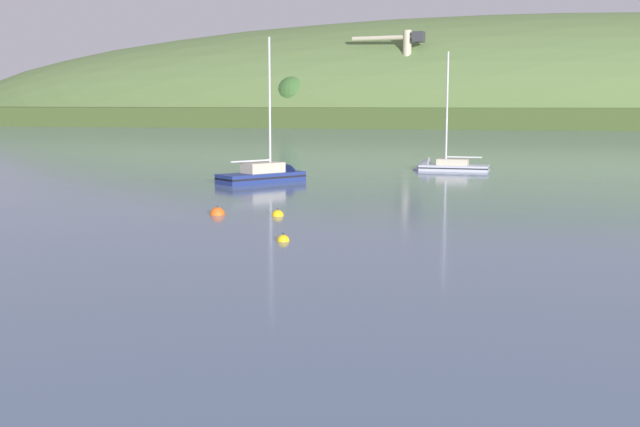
# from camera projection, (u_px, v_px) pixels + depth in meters

# --- Properties ---
(far_shoreline_hill) EXTENTS (441.18, 124.48, 56.38)m
(far_shoreline_hill) POSITION_uv_depth(u_px,v_px,m) (537.00, 122.00, 207.70)
(far_shoreline_hill) COLOR #3C4E24
(far_shoreline_hill) RESTS_ON ground
(dockside_crane) EXTENTS (17.29, 6.20, 21.81)m
(dockside_crane) POSITION_uv_depth(u_px,v_px,m) (405.00, 78.00, 181.30)
(dockside_crane) COLOR #4C4C51
(dockside_crane) RESTS_ON ground
(sailboat_midwater_white) EXTENTS (6.16, 2.64, 10.17)m
(sailboat_midwater_white) POSITION_uv_depth(u_px,v_px,m) (443.00, 168.00, 61.82)
(sailboat_midwater_white) COLOR #ADB2BC
(sailboat_midwater_white) RESTS_ON ground
(sailboat_far_left) EXTENTS (5.96, 6.53, 10.56)m
(sailboat_far_left) POSITION_uv_depth(u_px,v_px,m) (271.00, 178.00, 53.23)
(sailboat_far_left) COLOR navy
(sailboat_far_left) RESTS_ON ground
(mooring_buoy_foreground) EXTENTS (0.74, 0.74, 0.82)m
(mooring_buoy_foreground) POSITION_uv_depth(u_px,v_px,m) (217.00, 215.00, 37.39)
(mooring_buoy_foreground) COLOR #EA5B19
(mooring_buoy_foreground) RESTS_ON ground
(mooring_buoy_midchannel) EXTENTS (0.58, 0.58, 0.66)m
(mooring_buoy_midchannel) POSITION_uv_depth(u_px,v_px,m) (278.00, 216.00, 37.03)
(mooring_buoy_midchannel) COLOR yellow
(mooring_buoy_midchannel) RESTS_ON ground
(mooring_buoy_off_fishing_boat) EXTENTS (0.50, 0.50, 0.58)m
(mooring_buoy_off_fishing_boat) POSITION_uv_depth(u_px,v_px,m) (283.00, 241.00, 30.27)
(mooring_buoy_off_fishing_boat) COLOR yellow
(mooring_buoy_off_fishing_boat) RESTS_ON ground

